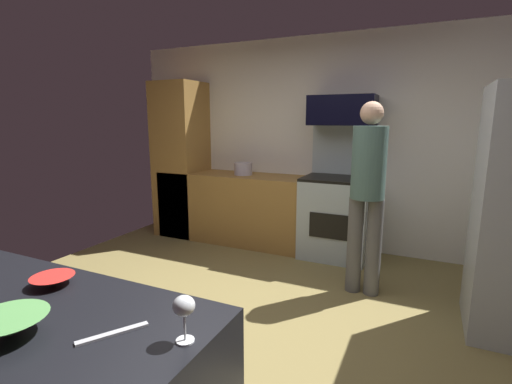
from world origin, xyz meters
TOP-DOWN VIEW (x-y plane):
  - ground_plane at (0.00, 0.00)m, footprint 5.20×4.80m
  - wall_back at (0.00, 2.34)m, footprint 5.20×0.12m
  - lower_cabinet_run at (-0.90, 1.98)m, footprint 2.40×0.60m
  - cabinet_column at (-1.90, 1.98)m, footprint 0.60×0.60m
  - oven_range at (0.30, 1.97)m, footprint 0.76×0.65m
  - microwave at (0.30, 2.06)m, footprint 0.74×0.38m
  - person_cook at (0.76, 1.12)m, footprint 0.31×0.30m
  - mixing_bowl_large at (-0.20, -1.27)m, footprint 0.18×0.18m
  - mixing_bowl_small at (0.02, -1.59)m, footprint 0.25×0.25m
  - wine_glass_far at (0.57, -1.37)m, footprint 0.07×0.07m
  - knife_chef at (0.33, -1.44)m, footprint 0.14×0.21m
  - stock_pot at (-0.93, 1.98)m, footprint 0.24×0.24m

SIDE VIEW (x-z plane):
  - ground_plane at x=0.00m, z-range -0.02..0.00m
  - lower_cabinet_run at x=-0.90m, z-range 0.00..0.90m
  - oven_range at x=0.30m, z-range -0.25..1.29m
  - knife_chef at x=0.33m, z-range 0.90..0.91m
  - mixing_bowl_large at x=-0.20m, z-range 0.90..0.94m
  - mixing_bowl_small at x=0.02m, z-range 0.90..0.97m
  - stock_pot at x=-0.93m, z-range 0.90..1.06m
  - person_cook at x=0.76m, z-range 0.11..1.87m
  - wine_glass_far at x=0.57m, z-range 0.94..1.10m
  - cabinet_column at x=-1.90m, z-range 0.00..2.10m
  - wall_back at x=0.00m, z-range 0.00..2.60m
  - microwave at x=0.30m, z-range 1.54..1.87m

